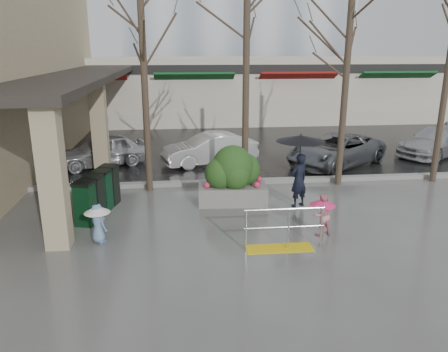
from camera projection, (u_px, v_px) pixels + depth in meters
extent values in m
plane|color=#51514F|center=(220.00, 231.00, 11.36)|extent=(120.00, 120.00, 0.00)
cube|color=black|center=(191.00, 112.00, 32.34)|extent=(120.00, 36.00, 0.01)
cube|color=gray|center=(209.00, 183.00, 15.15)|extent=(120.00, 0.30, 0.15)
cube|color=#2D2823|center=(81.00, 73.00, 17.48)|extent=(2.80, 18.00, 0.25)
cube|color=tan|center=(52.00, 176.00, 9.99)|extent=(0.55, 0.55, 3.50)
cube|color=tan|center=(100.00, 127.00, 16.19)|extent=(0.55, 0.55, 3.50)
cube|color=beige|center=(224.00, 89.00, 28.17)|extent=(34.00, 6.00, 4.00)
cube|color=maroon|center=(87.00, 80.00, 24.35)|extent=(4.50, 1.68, 0.87)
cube|color=#0F4C1E|center=(194.00, 79.00, 24.96)|extent=(4.50, 1.68, 0.87)
cube|color=maroon|center=(297.00, 78.00, 25.57)|extent=(4.50, 1.68, 0.87)
cube|color=#0F4C1E|center=(394.00, 78.00, 26.18)|extent=(4.50, 1.68, 0.87)
cube|color=black|center=(229.00, 69.00, 25.01)|extent=(34.00, 0.35, 0.50)
cube|color=yellow|center=(279.00, 248.00, 10.34)|extent=(1.60, 0.50, 0.02)
cylinder|color=silver|center=(246.00, 231.00, 10.12)|extent=(0.05, 0.05, 1.00)
cylinder|color=silver|center=(288.00, 229.00, 10.23)|extent=(0.05, 0.05, 1.00)
cylinder|color=silver|center=(321.00, 227.00, 10.31)|extent=(0.05, 0.05, 1.00)
cylinder|color=silver|center=(285.00, 209.00, 10.07)|extent=(1.90, 0.06, 0.06)
cylinder|color=silver|center=(284.00, 227.00, 10.20)|extent=(1.90, 0.04, 0.04)
cylinder|color=#382B21|center=(145.00, 87.00, 13.63)|extent=(0.22, 0.22, 6.80)
cylinder|color=#382B21|center=(246.00, 83.00, 13.93)|extent=(0.22, 0.22, 7.00)
cylinder|color=#382B21|center=(345.00, 90.00, 14.33)|extent=(0.22, 0.22, 6.50)
cylinder|color=#382B21|center=(447.00, 78.00, 14.59)|extent=(0.22, 0.22, 7.20)
imported|color=black|center=(299.00, 180.00, 12.91)|extent=(0.71, 0.62, 1.62)
cylinder|color=black|center=(300.00, 153.00, 12.67)|extent=(0.02, 0.02, 1.03)
cone|color=black|center=(301.00, 138.00, 12.55)|extent=(1.43, 1.43, 0.18)
sphere|color=black|center=(301.00, 135.00, 12.52)|extent=(0.05, 0.05, 0.05)
imported|color=pink|center=(322.00, 215.00, 10.97)|extent=(0.62, 0.54, 1.08)
cylinder|color=black|center=(322.00, 207.00, 10.91)|extent=(0.02, 0.02, 0.47)
cone|color=#FF2870|center=(323.00, 202.00, 10.87)|extent=(0.65, 0.65, 0.18)
sphere|color=black|center=(323.00, 198.00, 10.84)|extent=(0.05, 0.05, 0.05)
imported|color=#698EBB|center=(98.00, 223.00, 10.57)|extent=(0.56, 0.56, 0.98)
cylinder|color=black|center=(97.00, 215.00, 10.51)|extent=(0.02, 0.02, 0.46)
cone|color=white|center=(97.00, 209.00, 10.47)|extent=(0.63, 0.63, 0.18)
sphere|color=black|center=(96.00, 205.00, 10.44)|extent=(0.05, 0.05, 0.05)
cube|color=gray|center=(233.00, 194.00, 13.34)|extent=(2.12, 1.16, 0.57)
ellipsoid|color=#1A3A12|center=(233.00, 167.00, 13.10)|extent=(1.26, 1.13, 1.32)
sphere|color=#1A3A12|center=(220.00, 173.00, 13.00)|extent=(0.90, 0.90, 0.90)
sphere|color=#1A3A12|center=(245.00, 170.00, 13.35)|extent=(0.95, 0.95, 0.95)
cube|color=#0B3318|center=(85.00, 205.00, 11.61)|extent=(0.55, 0.55, 1.11)
cube|color=black|center=(83.00, 183.00, 11.44)|extent=(0.59, 0.59, 0.08)
cube|color=black|center=(94.00, 198.00, 12.14)|extent=(0.55, 0.55, 1.11)
cube|color=black|center=(92.00, 177.00, 11.97)|extent=(0.59, 0.59, 0.08)
cube|color=#0D3B21|center=(102.00, 192.00, 12.67)|extent=(0.55, 0.55, 1.11)
cube|color=black|center=(101.00, 172.00, 12.50)|extent=(0.59, 0.59, 0.08)
cube|color=black|center=(110.00, 186.00, 13.20)|extent=(0.55, 0.55, 1.11)
cube|color=black|center=(108.00, 167.00, 13.02)|extent=(0.59, 0.59, 0.08)
imported|color=#B6B5BB|center=(102.00, 151.00, 17.40)|extent=(3.99, 2.82, 1.26)
imported|color=silver|center=(210.00, 149.00, 17.70)|extent=(4.04, 2.33, 1.26)
imported|color=#5C5F64|center=(336.00, 150.00, 17.52)|extent=(4.92, 4.29, 1.26)
imported|color=#ADADB2|center=(437.00, 141.00, 19.18)|extent=(4.64, 3.70, 1.26)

